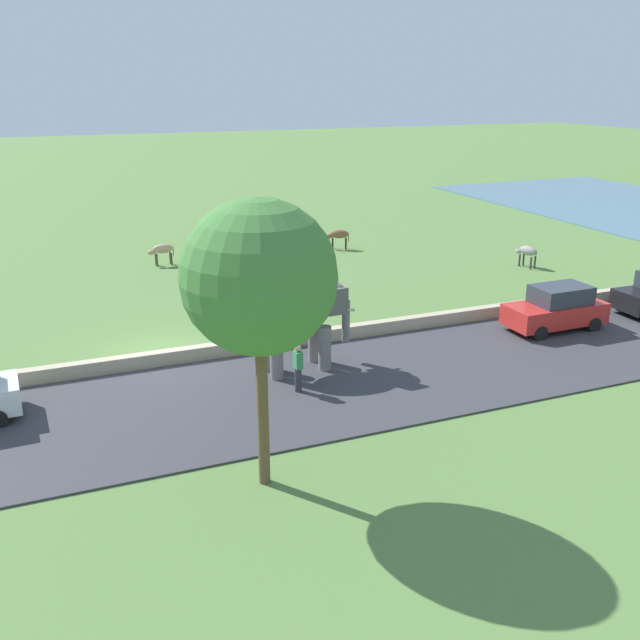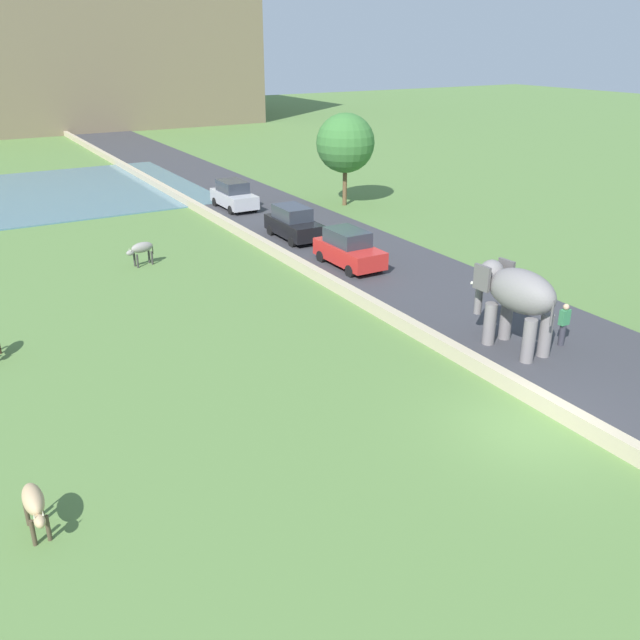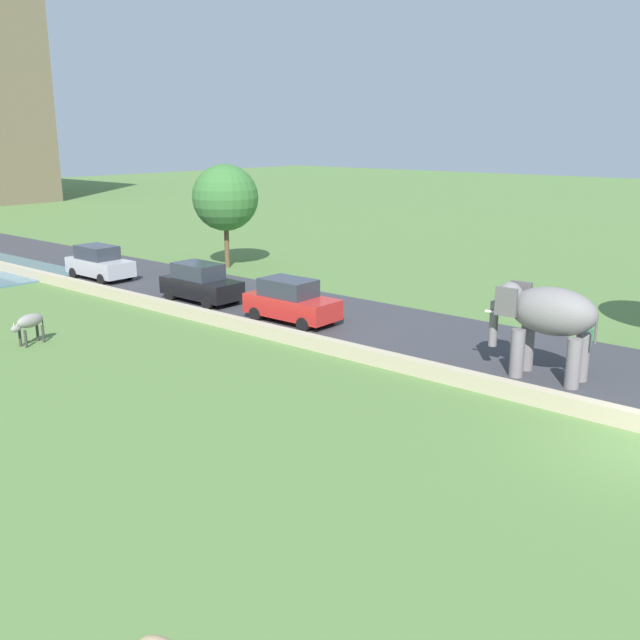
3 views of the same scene
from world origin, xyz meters
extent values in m
cube|color=#38383D|center=(5.00, 20.00, 0.03)|extent=(7.00, 120.00, 0.06)
cube|color=tan|center=(1.20, 18.00, 0.25)|extent=(0.40, 110.00, 0.51)
ellipsoid|color=slate|center=(3.42, 4.02, 2.24)|extent=(1.55, 2.78, 1.50)
cylinder|color=slate|center=(2.95, 4.87, 0.80)|extent=(0.44, 0.44, 1.60)
cylinder|color=slate|center=(3.79, 4.92, 0.80)|extent=(0.44, 0.44, 1.60)
cylinder|color=slate|center=(3.06, 3.12, 0.80)|extent=(0.44, 0.44, 1.60)
cylinder|color=slate|center=(3.90, 3.17, 0.80)|extent=(0.44, 0.44, 1.60)
ellipsoid|color=slate|center=(3.34, 5.44, 2.42)|extent=(1.05, 0.96, 1.10)
cube|color=#575454|center=(2.75, 5.27, 2.46)|extent=(0.16, 0.71, 0.90)
cube|color=#575454|center=(3.95, 5.34, 2.46)|extent=(0.16, 0.71, 0.90)
cylinder|color=slate|center=(3.32, 5.91, 1.54)|extent=(0.28, 0.28, 1.50)
cone|color=silver|center=(3.10, 5.83, 1.99)|extent=(0.15, 0.56, 0.17)
cone|color=silver|center=(3.54, 5.85, 1.99)|extent=(0.15, 0.56, 0.17)
cylinder|color=#575454|center=(3.50, 2.70, 1.89)|extent=(0.08, 0.08, 0.90)
cylinder|color=#33333D|center=(5.12, 3.47, 0.42)|extent=(0.22, 0.22, 0.85)
cube|color=#388451|center=(5.12, 3.47, 1.13)|extent=(0.36, 0.22, 0.56)
sphere|color=tan|center=(5.12, 3.47, 1.52)|extent=(0.22, 0.22, 0.22)
cube|color=black|center=(3.42, 20.44, 0.70)|extent=(1.75, 4.02, 0.80)
cube|color=#2D333D|center=(3.43, 20.64, 1.45)|extent=(1.47, 2.22, 0.70)
cylinder|color=black|center=(4.22, 19.13, 0.30)|extent=(0.19, 0.60, 0.60)
cylinder|color=black|center=(2.60, 19.15, 0.30)|extent=(0.19, 0.60, 0.60)
cylinder|color=black|center=(4.25, 21.73, 0.30)|extent=(0.19, 0.60, 0.60)
cylinder|color=black|center=(2.63, 21.75, 0.30)|extent=(0.19, 0.60, 0.60)
cube|color=red|center=(3.42, 14.87, 0.70)|extent=(1.73, 4.01, 0.80)
cube|color=#2D333D|center=(3.42, 15.07, 1.45)|extent=(1.46, 2.21, 0.70)
cylinder|color=black|center=(4.24, 13.57, 0.30)|extent=(0.18, 0.60, 0.60)
cylinder|color=black|center=(2.63, 13.56, 0.30)|extent=(0.18, 0.60, 0.60)
cylinder|color=black|center=(4.22, 16.17, 0.30)|extent=(0.18, 0.60, 0.60)
cylinder|color=black|center=(2.61, 16.16, 0.30)|extent=(0.18, 0.60, 0.60)
cube|color=#B7B7BC|center=(3.42, 28.51, 0.70)|extent=(1.71, 4.01, 0.80)
cube|color=#2D333D|center=(3.43, 28.71, 1.45)|extent=(1.45, 2.20, 0.70)
cylinder|color=black|center=(4.23, 27.21, 0.30)|extent=(0.18, 0.60, 0.60)
cylinder|color=black|center=(2.61, 27.21, 0.30)|extent=(0.18, 0.60, 0.60)
cylinder|color=black|center=(4.24, 29.81, 0.30)|extent=(0.18, 0.60, 0.60)
cylinder|color=black|center=(2.62, 29.81, 0.30)|extent=(0.18, 0.60, 0.60)
ellipsoid|color=gray|center=(-5.00, 20.13, 0.90)|extent=(1.16, 0.64, 0.50)
cylinder|color=#373533|center=(-5.35, 19.91, 0.33)|extent=(0.10, 0.10, 0.65)
cylinder|color=#373533|center=(-5.41, 20.21, 0.33)|extent=(0.10, 0.10, 0.65)
cylinder|color=#373533|center=(-4.60, 20.05, 0.33)|extent=(0.10, 0.10, 0.65)
cylinder|color=#373533|center=(-4.65, 20.35, 0.33)|extent=(0.10, 0.10, 0.65)
ellipsoid|color=gray|center=(-5.62, 20.01, 0.75)|extent=(0.44, 0.31, 0.26)
cone|color=beige|center=(-5.61, 19.92, 0.92)|extent=(0.04, 0.04, 0.12)
cone|color=beige|center=(-5.64, 20.10, 0.92)|extent=(0.04, 0.04, 0.12)
cylinder|color=#373533|center=(-4.47, 20.23, 0.70)|extent=(0.04, 0.04, 0.45)
cylinder|color=brown|center=(10.17, 26.01, 1.34)|extent=(0.28, 0.28, 2.68)
sphere|color=#387033|center=(10.17, 26.01, 3.99)|extent=(3.73, 3.73, 3.73)
camera|label=1|loc=(24.13, -3.53, 9.42)|focal=39.35mm
camera|label=2|loc=(-13.37, -11.17, 10.23)|focal=38.02mm
camera|label=3|loc=(-17.38, -4.09, 7.56)|focal=39.91mm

